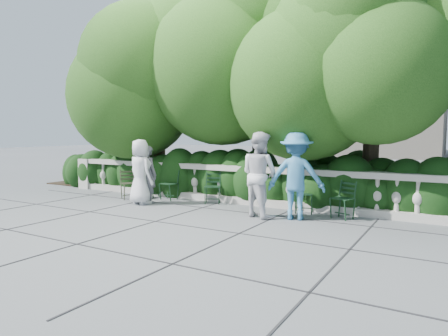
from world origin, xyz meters
The scene contains 14 objects.
ground centered at (0.00, 0.00, 0.00)m, with size 90.00×90.00×0.00m, color #515458.
balustrade centered at (0.00, 1.80, 0.49)m, with size 12.00×0.44×1.00m.
shrub_hedge centered at (0.00, 3.00, 0.00)m, with size 15.00×2.60×1.70m, color black, non-canonical shape.
tree_canopy centered at (0.69, 3.19, 3.96)m, with size 15.04×6.52×6.78m.
chair_a centered at (-2.74, 1.32, 0.00)m, with size 0.44×0.48×0.84m, color black, non-canonical shape.
chair_b centered at (-0.54, 1.31, 0.00)m, with size 0.44×0.48×0.84m, color black, non-canonical shape.
chair_c centered at (-1.99, 1.20, 0.00)m, with size 0.44×0.48×0.84m, color black, non-canonical shape.
chair_d centered at (2.77, 1.11, 0.00)m, with size 0.44×0.48×0.84m, color black, non-canonical shape.
chair_f centered at (1.93, 1.30, 0.00)m, with size 0.44×0.48×0.84m, color black, non-canonical shape.
chair_weathered centered at (-2.89, 0.78, 0.00)m, with size 0.44×0.48×0.84m, color black, non-canonical shape.
person_businessman centered at (-2.19, 0.43, 0.85)m, with size 0.83×0.54×1.69m, color silver.
person_woman_grey centered at (-2.10, 0.66, 0.76)m, with size 0.55×0.36×1.52m, color #45464B.
person_casual_man centered at (1.16, 0.58, 0.94)m, with size 0.91×0.71×1.88m, color silver.
person_older_blue centered at (1.96, 0.72, 0.94)m, with size 1.22×0.70×1.88m, color teal.
Camera 1 is at (4.92, -7.37, 1.85)m, focal length 32.00 mm.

